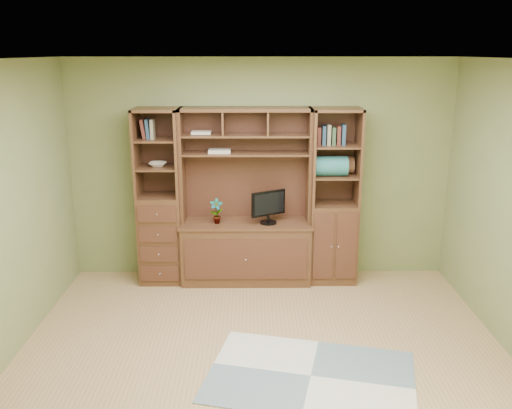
{
  "coord_description": "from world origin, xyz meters",
  "views": [
    {
      "loc": [
        -0.09,
        -4.29,
        2.67
      ],
      "look_at": [
        -0.05,
        1.2,
        1.1
      ],
      "focal_mm": 38.0,
      "sensor_mm": 36.0,
      "label": 1
    }
  ],
  "objects_px": {
    "center_hutch": "(246,198)",
    "monitor": "(268,201)",
    "left_tower": "(160,197)",
    "right_tower": "(334,197)"
  },
  "relations": [
    {
      "from": "center_hutch",
      "to": "right_tower",
      "type": "xyz_separation_m",
      "value": [
        1.02,
        0.04,
        0.0
      ]
    },
    {
      "from": "center_hutch",
      "to": "monitor",
      "type": "bearing_deg",
      "value": -7.62
    },
    {
      "from": "right_tower",
      "to": "monitor",
      "type": "height_order",
      "value": "right_tower"
    },
    {
      "from": "left_tower",
      "to": "right_tower",
      "type": "distance_m",
      "value": 2.02
    },
    {
      "from": "left_tower",
      "to": "right_tower",
      "type": "bearing_deg",
      "value": 0.0
    },
    {
      "from": "center_hutch",
      "to": "right_tower",
      "type": "bearing_deg",
      "value": 2.23
    },
    {
      "from": "left_tower",
      "to": "right_tower",
      "type": "height_order",
      "value": "same"
    },
    {
      "from": "left_tower",
      "to": "monitor",
      "type": "xyz_separation_m",
      "value": [
        1.26,
        -0.07,
        -0.03
      ]
    },
    {
      "from": "right_tower",
      "to": "monitor",
      "type": "bearing_deg",
      "value": -174.39
    },
    {
      "from": "monitor",
      "to": "left_tower",
      "type": "bearing_deg",
      "value": 147.09
    }
  ]
}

